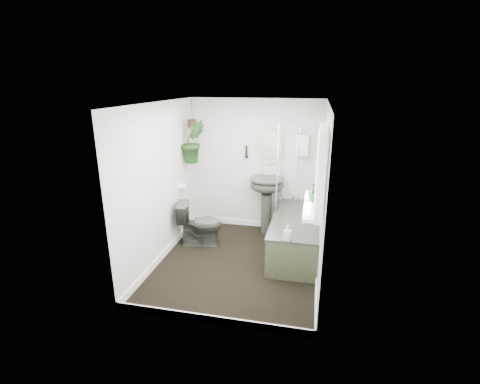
# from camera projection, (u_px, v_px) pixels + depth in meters

# --- Properties ---
(floor) EXTENTS (2.30, 2.80, 0.02)m
(floor) POSITION_uv_depth(u_px,v_px,m) (238.00, 263.00, 5.16)
(floor) COLOR black
(floor) RESTS_ON ground
(ceiling) EXTENTS (2.30, 2.80, 0.02)m
(ceiling) POSITION_uv_depth(u_px,v_px,m) (238.00, 102.00, 4.45)
(ceiling) COLOR white
(ceiling) RESTS_ON ground
(wall_back) EXTENTS (2.30, 0.02, 2.30)m
(wall_back) POSITION_uv_depth(u_px,v_px,m) (255.00, 165.00, 6.12)
(wall_back) COLOR silver
(wall_back) RESTS_ON ground
(wall_front) EXTENTS (2.30, 0.02, 2.30)m
(wall_front) POSITION_uv_depth(u_px,v_px,m) (207.00, 229.00, 3.50)
(wall_front) COLOR silver
(wall_front) RESTS_ON ground
(wall_left) EXTENTS (0.02, 2.80, 2.30)m
(wall_left) POSITION_uv_depth(u_px,v_px,m) (160.00, 183.00, 5.04)
(wall_left) COLOR silver
(wall_left) RESTS_ON ground
(wall_right) EXTENTS (0.02, 2.80, 2.30)m
(wall_right) POSITION_uv_depth(u_px,v_px,m) (323.00, 194.00, 4.57)
(wall_right) COLOR silver
(wall_right) RESTS_ON ground
(skirting) EXTENTS (2.30, 2.80, 0.10)m
(skirting) POSITION_uv_depth(u_px,v_px,m) (238.00, 259.00, 5.15)
(skirting) COLOR white
(skirting) RESTS_ON floor
(bathtub) EXTENTS (0.72, 1.72, 0.58)m
(bathtub) POSITION_uv_depth(u_px,v_px,m) (295.00, 235.00, 5.37)
(bathtub) COLOR #2E302B
(bathtub) RESTS_ON floor
(bath_screen) EXTENTS (0.04, 0.72, 1.40)m
(bath_screen) POSITION_uv_depth(u_px,v_px,m) (280.00, 165.00, 5.59)
(bath_screen) COLOR silver
(bath_screen) RESTS_ON bathtub
(shower_box) EXTENTS (0.20, 0.10, 0.35)m
(shower_box) POSITION_uv_depth(u_px,v_px,m) (302.00, 145.00, 5.77)
(shower_box) COLOR white
(shower_box) RESTS_ON wall_back
(oval_mirror) EXTENTS (0.46, 0.03, 0.62)m
(oval_mirror) POSITION_uv_depth(u_px,v_px,m) (270.00, 147.00, 5.93)
(oval_mirror) COLOR #C0AD99
(oval_mirror) RESTS_ON wall_back
(wall_sconce) EXTENTS (0.04, 0.04, 0.22)m
(wall_sconce) POSITION_uv_depth(u_px,v_px,m) (246.00, 151.00, 6.03)
(wall_sconce) COLOR black
(wall_sconce) RESTS_ON wall_back
(toilet_roll_holder) EXTENTS (0.11, 0.11, 0.11)m
(toilet_roll_holder) POSITION_uv_depth(u_px,v_px,m) (182.00, 186.00, 5.76)
(toilet_roll_holder) COLOR white
(toilet_roll_holder) RESTS_ON wall_left
(window_recess) EXTENTS (0.08, 1.00, 0.90)m
(window_recess) POSITION_uv_depth(u_px,v_px,m) (321.00, 169.00, 3.78)
(window_recess) COLOR white
(window_recess) RESTS_ON wall_right
(window_sill) EXTENTS (0.18, 1.00, 0.04)m
(window_sill) POSITION_uv_depth(u_px,v_px,m) (312.00, 205.00, 3.93)
(window_sill) COLOR white
(window_sill) RESTS_ON wall_right
(window_blinds) EXTENTS (0.01, 0.86, 0.76)m
(window_blinds) POSITION_uv_depth(u_px,v_px,m) (317.00, 169.00, 3.79)
(window_blinds) COLOR white
(window_blinds) RESTS_ON wall_right
(toilet) EXTENTS (0.77, 0.53, 0.73)m
(toilet) POSITION_uv_depth(u_px,v_px,m) (200.00, 223.00, 5.64)
(toilet) COLOR #2E302B
(toilet) RESTS_ON floor
(pedestal_sink) EXTENTS (0.65, 0.57, 1.00)m
(pedestal_sink) POSITION_uv_depth(u_px,v_px,m) (266.00, 206.00, 6.03)
(pedestal_sink) COLOR #2E302B
(pedestal_sink) RESTS_ON floor
(sill_plant) EXTENTS (0.25, 0.22, 0.26)m
(sill_plant) POSITION_uv_depth(u_px,v_px,m) (316.00, 190.00, 3.97)
(sill_plant) COLOR black
(sill_plant) RESTS_ON window_sill
(hanging_plant) EXTENTS (0.50, 0.47, 0.72)m
(hanging_plant) POSITION_uv_depth(u_px,v_px,m) (193.00, 142.00, 5.75)
(hanging_plant) COLOR black
(hanging_plant) RESTS_ON ceiling
(soap_bottle) EXTENTS (0.12, 0.12, 0.20)m
(soap_bottle) POSITION_uv_depth(u_px,v_px,m) (287.00, 233.00, 4.53)
(soap_bottle) COLOR black
(soap_bottle) RESTS_ON bathtub
(hanging_pot) EXTENTS (0.16, 0.16, 0.12)m
(hanging_pot) POSITION_uv_depth(u_px,v_px,m) (192.00, 123.00, 5.66)
(hanging_pot) COLOR black
(hanging_pot) RESTS_ON ceiling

